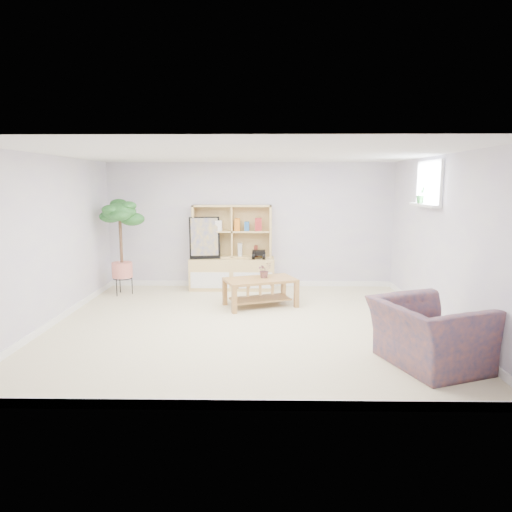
{
  "coord_description": "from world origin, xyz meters",
  "views": [
    {
      "loc": [
        0.26,
        -6.3,
        2.01
      ],
      "look_at": [
        0.15,
        0.46,
        0.93
      ],
      "focal_mm": 32.0,
      "sensor_mm": 36.0,
      "label": 1
    }
  ],
  "objects_px": {
    "storage_unit": "(232,248)",
    "floor_tree": "(121,247)",
    "armchair": "(429,329)",
    "coffee_table": "(260,292)"
  },
  "relations": [
    {
      "from": "storage_unit",
      "to": "coffee_table",
      "type": "relative_size",
      "value": 1.41
    },
    {
      "from": "armchair",
      "to": "floor_tree",
      "type": "bearing_deg",
      "value": 33.41
    },
    {
      "from": "coffee_table",
      "to": "floor_tree",
      "type": "distance_m",
      "value": 2.7
    },
    {
      "from": "storage_unit",
      "to": "floor_tree",
      "type": "xyz_separation_m",
      "value": [
        -1.96,
        -0.47,
        0.07
      ]
    },
    {
      "from": "coffee_table",
      "to": "floor_tree",
      "type": "bearing_deg",
      "value": 142.41
    },
    {
      "from": "storage_unit",
      "to": "floor_tree",
      "type": "height_order",
      "value": "floor_tree"
    },
    {
      "from": "armchair",
      "to": "coffee_table",
      "type": "bearing_deg",
      "value": 17.15
    },
    {
      "from": "storage_unit",
      "to": "armchair",
      "type": "distance_m",
      "value": 4.42
    },
    {
      "from": "storage_unit",
      "to": "armchair",
      "type": "relative_size",
      "value": 1.43
    },
    {
      "from": "storage_unit",
      "to": "armchair",
      "type": "bearing_deg",
      "value": -56.65
    }
  ]
}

